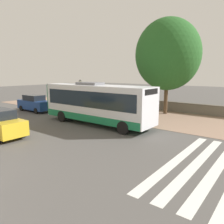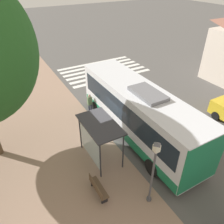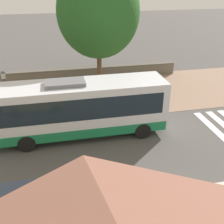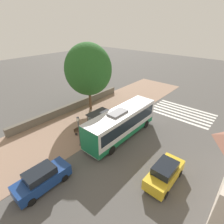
{
  "view_description": "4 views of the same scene",
  "coord_description": "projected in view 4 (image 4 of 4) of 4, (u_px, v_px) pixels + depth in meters",
  "views": [
    {
      "loc": [
        15.74,
        11.99,
        4.49
      ],
      "look_at": [
        0.43,
        0.08,
        0.97
      ],
      "focal_mm": 35.0,
      "sensor_mm": 36.0,
      "label": 1
    },
    {
      "loc": [
        -5.41,
        -9.82,
        9.53
      ],
      "look_at": [
        0.16,
        -0.01,
        2.03
      ],
      "focal_mm": 35.0,
      "sensor_mm": 36.0,
      "label": 2
    },
    {
      "loc": [
        17.21,
        -1.9,
        9.22
      ],
      "look_at": [
        0.98,
        1.6,
        0.99
      ],
      "focal_mm": 45.0,
      "sensor_mm": 36.0,
      "label": 3
    },
    {
      "loc": [
        12.47,
        -14.67,
        12.54
      ],
      "look_at": [
        -0.64,
        0.47,
        2.1
      ],
      "focal_mm": 28.0,
      "sensor_mm": 36.0,
      "label": 4
    }
  ],
  "objects": [
    {
      "name": "pedestrian",
      "position": [
        130.0,
        114.0,
        24.61
      ],
      "size": [
        0.34,
        0.22,
        1.63
      ],
      "color": "#2D3347",
      "rests_on": "ground"
    },
    {
      "name": "bus",
      "position": [
        122.0,
        123.0,
        20.6
      ],
      "size": [
        2.73,
        10.47,
        3.65
      ],
      "color": "silver",
      "rests_on": "ground"
    },
    {
      "name": "shade_tree",
      "position": [
        88.0,
        70.0,
        25.15
      ],
      "size": [
        6.8,
        6.8,
        10.09
      ],
      "color": "brown",
      "rests_on": "ground"
    },
    {
      "name": "bus_shelter",
      "position": [
        98.0,
        115.0,
        21.91
      ],
      "size": [
        1.68,
        2.96,
        2.48
      ],
      "color": "#2D2D33",
      "rests_on": "ground"
    },
    {
      "name": "bench",
      "position": [
        79.0,
        130.0,
        21.82
      ],
      "size": [
        0.4,
        1.46,
        0.88
      ],
      "color": "brown",
      "rests_on": "ground"
    },
    {
      "name": "street_lamp_near",
      "position": [
        79.0,
        129.0,
        18.81
      ],
      "size": [
        0.28,
        0.28,
        3.76
      ],
      "color": "#4C4C51",
      "rests_on": "ground"
    },
    {
      "name": "sidewalk_plaza",
      "position": [
        90.0,
        118.0,
        25.48
      ],
      "size": [
        9.0,
        44.0,
        0.02
      ],
      "color": "#937560",
      "rests_on": "ground"
    },
    {
      "name": "ground_plane",
      "position": [
        113.0,
        129.0,
        22.87
      ],
      "size": [
        120.0,
        120.0,
        0.0
      ],
      "primitive_type": "plane",
      "color": "#514F4C",
      "rests_on": "ground"
    },
    {
      "name": "crosswalk_stripes",
      "position": [
        182.0,
        113.0,
        26.97
      ],
      "size": [
        9.0,
        5.25,
        0.01
      ],
      "color": "silver",
      "rests_on": "ground"
    },
    {
      "name": "stone_wall",
      "position": [
        72.0,
        106.0,
        27.57
      ],
      "size": [
        0.6,
        20.0,
        1.14
      ],
      "color": "#6B6356",
      "rests_on": "ground"
    },
    {
      "name": "parked_car_behind_bus",
      "position": [
        42.0,
        179.0,
        14.49
      ],
      "size": [
        1.92,
        4.62,
        1.91
      ],
      "color": "navy",
      "rests_on": "ground"
    },
    {
      "name": "parked_car_far_lane",
      "position": [
        165.0,
        173.0,
        15.0
      ],
      "size": [
        1.95,
        4.42,
        1.94
      ],
      "color": "gold",
      "rests_on": "ground"
    }
  ]
}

